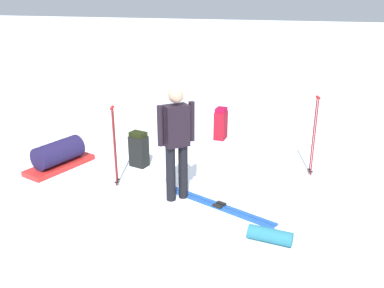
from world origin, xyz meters
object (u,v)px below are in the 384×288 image
(ski_pair_near, at_px, (219,206))
(sleeping_mat_rolled, at_px, (270,235))
(backpack_large_dark, at_px, (221,124))
(skier_standing, at_px, (176,139))
(ski_poles_planted_far, at_px, (314,132))
(ski_poles_planted_near, at_px, (115,142))
(backpack_bright, at_px, (139,149))
(gear_sled, at_px, (59,156))

(ski_pair_near, bearing_deg, sleeping_mat_rolled, 49.01)
(backpack_large_dark, height_order, sleeping_mat_rolled, backpack_large_dark)
(skier_standing, bearing_deg, backpack_large_dark, 178.85)
(ski_poles_planted_far, relative_size, sleeping_mat_rolled, 2.48)
(backpack_large_dark, height_order, ski_poles_planted_near, ski_poles_planted_near)
(backpack_large_dark, relative_size, ski_poles_planted_near, 0.51)
(skier_standing, bearing_deg, backpack_bright, -133.84)
(ski_poles_planted_near, xyz_separation_m, ski_poles_planted_far, (-1.28, 2.99, 0.03))
(backpack_bright, xyz_separation_m, ski_poles_planted_far, (-0.48, 2.94, 0.44))
(ski_poles_planted_near, bearing_deg, gear_sled, -104.76)
(backpack_large_dark, bearing_deg, ski_poles_planted_near, -23.59)
(skier_standing, height_order, backpack_bright, skier_standing)
(ski_poles_planted_far, distance_m, sleeping_mat_rolled, 2.38)
(ski_pair_near, xyz_separation_m, ski_poles_planted_far, (-1.56, 1.24, 0.74))
(ski_pair_near, distance_m, sleeping_mat_rolled, 1.05)
(skier_standing, relative_size, sleeping_mat_rolled, 3.09)
(skier_standing, height_order, ski_poles_planted_near, skier_standing)
(backpack_large_dark, relative_size, backpack_bright, 1.05)
(ski_poles_planted_far, bearing_deg, ski_poles_planted_near, -66.86)
(ski_poles_planted_near, bearing_deg, ski_poles_planted_far, 113.14)
(skier_standing, bearing_deg, gear_sled, -102.64)
(skier_standing, relative_size, backpack_large_dark, 2.54)
(backpack_large_dark, distance_m, ski_poles_planted_near, 2.87)
(backpack_large_dark, height_order, ski_poles_planted_far, ski_poles_planted_far)
(ski_pair_near, xyz_separation_m, ski_poles_planted_near, (-0.28, -1.75, 0.71))
(skier_standing, relative_size, gear_sled, 1.29)
(backpack_bright, bearing_deg, ski_poles_planted_near, -3.75)
(ski_pair_near, bearing_deg, backpack_large_dark, -168.02)
(ski_poles_planted_far, bearing_deg, backpack_large_dark, -125.58)
(ski_poles_planted_near, relative_size, gear_sled, 0.99)
(backpack_bright, bearing_deg, backpack_large_dark, 149.04)
(ski_poles_planted_near, bearing_deg, skier_standing, 79.90)
(backpack_large_dark, distance_m, backpack_bright, 2.11)
(backpack_large_dark, xyz_separation_m, backpack_bright, (1.81, -1.08, -0.02))
(skier_standing, xyz_separation_m, backpack_bright, (-0.99, -1.03, -0.64))
(skier_standing, distance_m, gear_sled, 2.52)
(skier_standing, height_order, backpack_large_dark, skier_standing)
(gear_sled, relative_size, sleeping_mat_rolled, 2.39)
(ski_poles_planted_far, bearing_deg, gear_sled, -77.52)
(sleeping_mat_rolled, bearing_deg, gear_sled, -108.87)
(ski_pair_near, distance_m, backpack_large_dark, 2.96)
(skier_standing, height_order, sleeping_mat_rolled, skier_standing)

